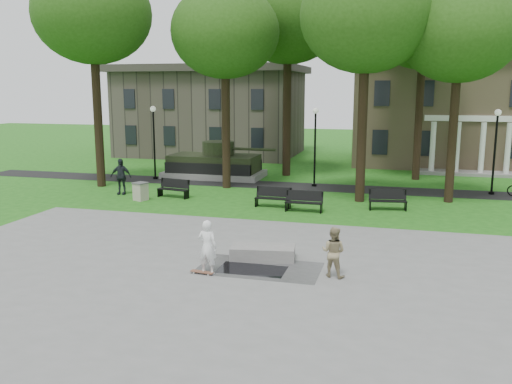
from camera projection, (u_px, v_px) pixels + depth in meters
ground at (253, 239)px, 21.31m from camera, size 120.00×120.00×0.00m
plaza at (210, 282)px, 16.57m from camera, size 22.00×16.00×0.02m
footpath at (305, 187)px, 32.70m from camera, size 44.00×2.60×0.01m
building_right at (462, 108)px, 42.63m from camera, size 17.00×12.00×8.60m
building_left at (212, 114)px, 48.57m from camera, size 15.00×10.00×7.20m
tree_0 at (92, 14)px, 31.01m from camera, size 6.80×6.80×12.97m
tree_1 at (225, 33)px, 30.74m from camera, size 6.20×6.20×11.63m
tree_2 at (366, 17)px, 26.74m from camera, size 6.60×6.60×12.16m
tree_3 at (460, 32)px, 26.69m from camera, size 6.00×6.00×11.19m
tree_4 at (288, 17)px, 35.05m from camera, size 7.20×7.20×13.50m
tree_5 at (424, 26)px, 33.51m from camera, size 6.40×6.40×12.44m
lamp_left at (154, 136)px, 35.00m from camera, size 0.36×0.36×4.73m
lamp_mid at (315, 140)px, 32.33m from camera, size 0.36×0.36×4.73m
lamp_right at (495, 145)px, 29.80m from camera, size 0.36×0.36×4.73m
tank_monument at (215, 164)px, 36.07m from camera, size 7.45×3.40×2.40m
puddle at (252, 270)px, 17.66m from camera, size 2.20×1.20×0.00m
concrete_block at (263, 253)px, 18.75m from camera, size 2.32×1.32×0.45m
skateboard at (202, 273)px, 17.26m from camera, size 0.80×0.30×0.07m
skateboarder at (207, 247)px, 17.14m from camera, size 0.67×0.47×1.75m
friend_watching at (333, 252)px, 16.88m from camera, size 0.90×0.77×1.60m
pedestrian_walker at (121, 177)px, 30.18m from camera, size 1.24×0.65×2.01m
park_bench_0 at (174, 188)px, 29.43m from camera, size 1.85×0.83×1.00m
park_bench_1 at (273, 197)px, 27.01m from camera, size 1.81×0.58×1.00m
park_bench_2 at (304, 201)px, 26.01m from camera, size 1.80×0.52×1.00m
park_bench_3 at (388, 199)px, 26.37m from camera, size 1.85×0.80×1.00m
trash_bin at (141, 191)px, 28.64m from camera, size 0.85×0.85×0.96m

